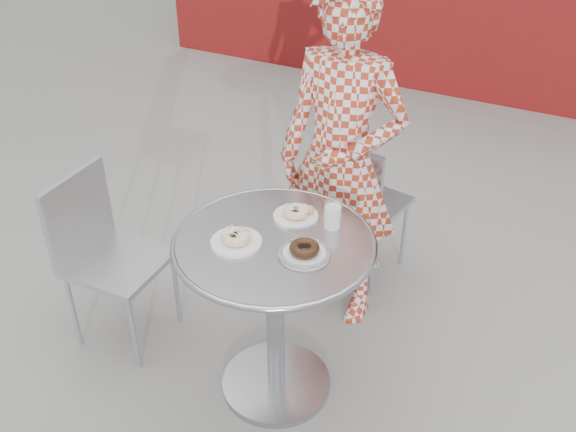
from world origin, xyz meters
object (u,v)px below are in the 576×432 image
at_px(plate_checker, 304,252).
at_px(milk_cup, 333,216).
at_px(bistro_table, 275,280).
at_px(chair_far, 360,231).
at_px(plate_far, 297,213).
at_px(chair_left, 122,290).
at_px(seated_person, 341,162).
at_px(plate_near, 236,239).

bearing_deg(plate_checker, milk_cup, 85.78).
relative_size(bistro_table, milk_cup, 7.15).
height_order(chair_far, milk_cup, milk_cup).
height_order(chair_far, plate_far, plate_far).
height_order(chair_far, plate_checker, plate_checker).
distance_m(chair_far, chair_left, 1.25).
xyz_separation_m(bistro_table, plate_far, (0.00, 0.18, 0.21)).
relative_size(plate_checker, milk_cup, 1.73).
relative_size(bistro_table, chair_far, 0.96).
xyz_separation_m(bistro_table, plate_checker, (0.14, -0.03, 0.21)).
relative_size(bistro_table, seated_person, 0.48).
distance_m(bistro_table, plate_far, 0.27).
xyz_separation_m(chair_far, plate_checker, (0.14, -0.97, 0.55)).
distance_m(chair_left, seated_person, 1.17).
relative_size(chair_left, plate_near, 4.31).
height_order(seated_person, plate_near, seated_person).
bearing_deg(chair_left, plate_far, -78.13).
relative_size(chair_left, plate_far, 4.66).
bearing_deg(bistro_table, seated_person, 90.08).
bearing_deg(milk_cup, chair_far, 101.42).
bearing_deg(plate_near, bistro_table, 35.74).
bearing_deg(seated_person, plate_far, -87.04).
height_order(chair_left, plate_far, plate_far).
xyz_separation_m(chair_far, milk_cup, (0.15, -0.76, 0.58)).
xyz_separation_m(chair_far, seated_person, (-0.00, -0.31, 0.56)).
distance_m(plate_far, milk_cup, 0.16).
distance_m(chair_left, plate_far, 0.99).
relative_size(seated_person, plate_far, 9.17).
relative_size(plate_far, plate_checker, 0.93).
xyz_separation_m(plate_near, plate_checker, (0.26, 0.05, -0.00)).
bearing_deg(bistro_table, plate_checker, -12.66).
height_order(bistro_table, plate_far, plate_far).
distance_m(chair_left, plate_checker, 1.08).
height_order(plate_far, plate_checker, plate_checker).
xyz_separation_m(plate_checker, milk_cup, (0.02, 0.21, 0.04)).
bearing_deg(milk_cup, plate_far, -178.70).
bearing_deg(chair_far, chair_left, 60.59).
xyz_separation_m(bistro_table, milk_cup, (0.16, 0.18, 0.24)).
xyz_separation_m(chair_far, plate_near, (-0.12, -1.02, 0.55)).
bearing_deg(milk_cup, chair_left, -167.80).
bearing_deg(seated_person, milk_cup, -68.35).
bearing_deg(chair_far, plate_checker, 108.20).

